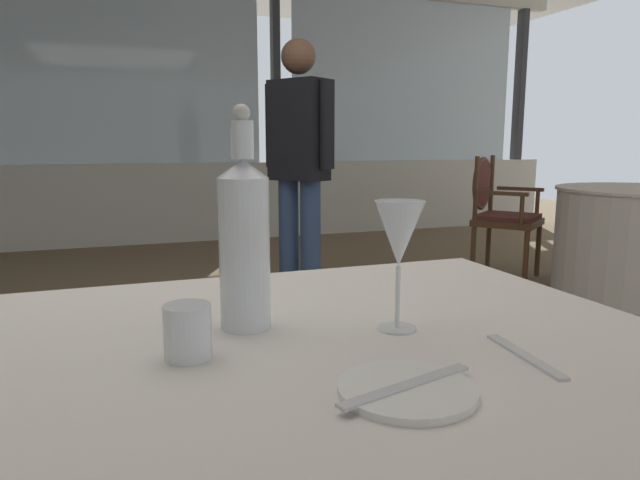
{
  "coord_description": "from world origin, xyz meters",
  "views": [
    {
      "loc": [
        -0.07,
        -1.83,
        1.06
      ],
      "look_at": [
        0.27,
        -0.87,
        0.89
      ],
      "focal_mm": 31.66,
      "sensor_mm": 36.0,
      "label": 1
    }
  ],
  "objects_px": {
    "diner_person_0": "(299,158)",
    "dining_chair_1_0": "(497,206)",
    "water_tumbler": "(188,332)",
    "water_bottle": "(244,239)",
    "wine_glass": "(399,237)",
    "side_plate": "(407,390)"
  },
  "relations": [
    {
      "from": "wine_glass",
      "to": "water_tumbler",
      "type": "distance_m",
      "value": 0.36
    },
    {
      "from": "wine_glass",
      "to": "water_tumbler",
      "type": "xyz_separation_m",
      "value": [
        -0.34,
        -0.01,
        -0.12
      ]
    },
    {
      "from": "water_bottle",
      "to": "water_tumbler",
      "type": "height_order",
      "value": "water_bottle"
    },
    {
      "from": "water_bottle",
      "to": "wine_glass",
      "type": "bearing_deg",
      "value": -22.78
    },
    {
      "from": "water_tumbler",
      "to": "side_plate",
      "type": "bearing_deg",
      "value": -41.3
    },
    {
      "from": "dining_chair_1_0",
      "to": "diner_person_0",
      "type": "height_order",
      "value": "diner_person_0"
    },
    {
      "from": "diner_person_0",
      "to": "water_tumbler",
      "type": "bearing_deg",
      "value": 35.64
    },
    {
      "from": "side_plate",
      "to": "diner_person_0",
      "type": "xyz_separation_m",
      "value": [
        0.77,
        2.85,
        0.21
      ]
    },
    {
      "from": "water_bottle",
      "to": "diner_person_0",
      "type": "distance_m",
      "value": 2.69
    },
    {
      "from": "wine_glass",
      "to": "diner_person_0",
      "type": "bearing_deg",
      "value": 75.79
    },
    {
      "from": "water_tumbler",
      "to": "dining_chair_1_0",
      "type": "bearing_deg",
      "value": 46.81
    },
    {
      "from": "side_plate",
      "to": "diner_person_0",
      "type": "height_order",
      "value": "diner_person_0"
    },
    {
      "from": "water_bottle",
      "to": "water_tumbler",
      "type": "distance_m",
      "value": 0.19
    },
    {
      "from": "diner_person_0",
      "to": "water_bottle",
      "type": "bearing_deg",
      "value": 36.96
    },
    {
      "from": "water_bottle",
      "to": "dining_chair_1_0",
      "type": "height_order",
      "value": "water_bottle"
    },
    {
      "from": "wine_glass",
      "to": "side_plate",
      "type": "bearing_deg",
      "value": -114.55
    },
    {
      "from": "dining_chair_1_0",
      "to": "diner_person_0",
      "type": "bearing_deg",
      "value": -118.25
    },
    {
      "from": "side_plate",
      "to": "water_bottle",
      "type": "height_order",
      "value": "water_bottle"
    },
    {
      "from": "side_plate",
      "to": "water_tumbler",
      "type": "distance_m",
      "value": 0.32
    },
    {
      "from": "wine_glass",
      "to": "water_tumbler",
      "type": "height_order",
      "value": "wine_glass"
    },
    {
      "from": "dining_chair_1_0",
      "to": "water_bottle",
      "type": "bearing_deg",
      "value": -80.25
    },
    {
      "from": "diner_person_0",
      "to": "dining_chair_1_0",
      "type": "bearing_deg",
      "value": 155.36
    }
  ]
}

